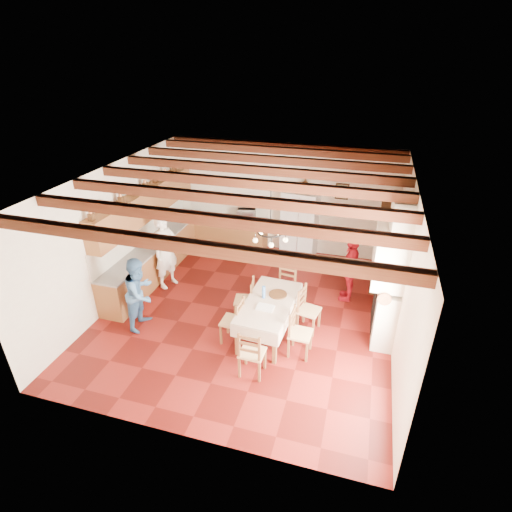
% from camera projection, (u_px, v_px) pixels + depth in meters
% --- Properties ---
extents(floor, '(6.00, 6.50, 0.02)m').
position_uv_depth(floor, '(248.00, 312.00, 8.72)').
color(floor, '#4C0D0A').
rests_on(floor, ground).
extents(ceiling, '(6.00, 6.50, 0.02)m').
position_uv_depth(ceiling, '(246.00, 178.00, 7.31)').
color(ceiling, white).
rests_on(ceiling, ground).
extents(wall_back, '(6.00, 0.02, 3.00)m').
position_uv_depth(wall_back, '(283.00, 198.00, 10.78)').
color(wall_back, beige).
rests_on(wall_back, ground).
extents(wall_front, '(6.00, 0.02, 3.00)m').
position_uv_depth(wall_front, '(174.00, 359.00, 5.25)').
color(wall_front, beige).
rests_on(wall_front, ground).
extents(wall_left, '(0.02, 6.50, 3.00)m').
position_uv_depth(wall_left, '(116.00, 234.00, 8.75)').
color(wall_left, beige).
rests_on(wall_left, ground).
extents(wall_right, '(0.02, 6.50, 3.00)m').
position_uv_depth(wall_right, '(404.00, 272.00, 7.28)').
color(wall_right, beige).
rests_on(wall_right, ground).
extents(ceiling_beams, '(6.00, 6.30, 0.16)m').
position_uv_depth(ceiling_beams, '(246.00, 183.00, 7.36)').
color(ceiling_beams, '#39140B').
rests_on(ceiling_beams, ground).
extents(lower_cabinets_left, '(0.60, 4.30, 0.86)m').
position_uv_depth(lower_cabinets_left, '(158.00, 257.00, 10.07)').
color(lower_cabinets_left, brown).
rests_on(lower_cabinets_left, ground).
extents(lower_cabinets_back, '(2.30, 0.60, 0.86)m').
position_uv_depth(lower_cabinets_back, '(226.00, 232.00, 11.40)').
color(lower_cabinets_back, brown).
rests_on(lower_cabinets_back, ground).
extents(countertop_left, '(0.62, 4.30, 0.04)m').
position_uv_depth(countertop_left, '(156.00, 241.00, 9.86)').
color(countertop_left, slate).
rests_on(countertop_left, lower_cabinets_left).
extents(countertop_back, '(2.34, 0.62, 0.04)m').
position_uv_depth(countertop_back, '(226.00, 218.00, 11.19)').
color(countertop_back, slate).
rests_on(countertop_back, lower_cabinets_back).
extents(backsplash_left, '(0.03, 4.30, 0.60)m').
position_uv_depth(backsplash_left, '(144.00, 228.00, 9.78)').
color(backsplash_left, silver).
rests_on(backsplash_left, ground).
extents(backsplash_back, '(2.30, 0.03, 0.60)m').
position_uv_depth(backsplash_back, '(229.00, 204.00, 11.28)').
color(backsplash_back, silver).
rests_on(backsplash_back, ground).
extents(upper_cabinets, '(0.35, 4.20, 0.70)m').
position_uv_depth(upper_cabinets, '(146.00, 203.00, 9.44)').
color(upper_cabinets, brown).
rests_on(upper_cabinets, ground).
extents(fireplace, '(0.56, 1.60, 2.80)m').
position_uv_depth(fireplace, '(387.00, 269.00, 7.56)').
color(fireplace, beige).
rests_on(fireplace, ground).
extents(wall_picture, '(0.34, 0.03, 0.42)m').
position_uv_depth(wall_picture, '(342.00, 191.00, 10.22)').
color(wall_picture, black).
rests_on(wall_picture, ground).
extents(refrigerator, '(0.99, 0.84, 1.83)m').
position_uv_depth(refrigerator, '(300.00, 223.00, 10.76)').
color(refrigerator, white).
rests_on(refrigerator, floor).
extents(hutch, '(0.52, 1.17, 2.10)m').
position_uv_depth(hutch, '(386.00, 245.00, 9.26)').
color(hutch, '#3B220C').
rests_on(hutch, floor).
extents(dining_table, '(1.00, 1.80, 0.77)m').
position_uv_depth(dining_table, '(269.00, 305.00, 7.76)').
color(dining_table, beige).
rests_on(dining_table, floor).
extents(chandelier, '(0.47, 0.47, 0.03)m').
position_uv_depth(chandelier, '(270.00, 232.00, 7.03)').
color(chandelier, black).
rests_on(chandelier, ground).
extents(chair_left_near, '(0.41, 0.43, 0.96)m').
position_uv_depth(chair_left_near, '(232.00, 320.00, 7.67)').
color(chair_left_near, brown).
rests_on(chair_left_near, floor).
extents(chair_left_far, '(0.47, 0.48, 0.96)m').
position_uv_depth(chair_left_far, '(244.00, 299.00, 8.30)').
color(chair_left_far, brown).
rests_on(chair_left_far, floor).
extents(chair_right_near, '(0.42, 0.44, 0.96)m').
position_uv_depth(chair_right_near, '(301.00, 333.00, 7.33)').
color(chair_right_near, brown).
rests_on(chair_right_near, floor).
extents(chair_right_far, '(0.48, 0.49, 0.96)m').
position_uv_depth(chair_right_far, '(309.00, 310.00, 7.97)').
color(chair_right_far, brown).
rests_on(chair_right_far, floor).
extents(chair_end_near, '(0.43, 0.41, 0.96)m').
position_uv_depth(chair_end_near, '(252.00, 352.00, 6.88)').
color(chair_end_near, brown).
rests_on(chair_end_near, floor).
extents(chair_end_far, '(0.47, 0.45, 0.96)m').
position_uv_depth(chair_end_far, '(285.00, 285.00, 8.80)').
color(chair_end_far, brown).
rests_on(chair_end_far, floor).
extents(person_man, '(0.63, 0.77, 1.81)m').
position_uv_depth(person_man, '(166.00, 251.00, 9.30)').
color(person_man, white).
rests_on(person_man, floor).
extents(person_woman_blue, '(0.59, 0.76, 1.55)m').
position_uv_depth(person_woman_blue, '(140.00, 293.00, 7.98)').
color(person_woman_blue, teal).
rests_on(person_woman_blue, floor).
extents(person_woman_red, '(0.43, 0.92, 1.54)m').
position_uv_depth(person_woman_red, '(350.00, 269.00, 8.85)').
color(person_woman_red, '#A40E19').
rests_on(person_woman_red, floor).
extents(microwave, '(0.56, 0.44, 0.27)m').
position_uv_depth(microwave, '(246.00, 215.00, 10.97)').
color(microwave, silver).
rests_on(microwave, countertop_back).
extents(fridge_vase, '(0.39, 0.39, 0.32)m').
position_uv_depth(fridge_vase, '(305.00, 185.00, 10.24)').
color(fridge_vase, '#3B220C').
rests_on(fridge_vase, refrigerator).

